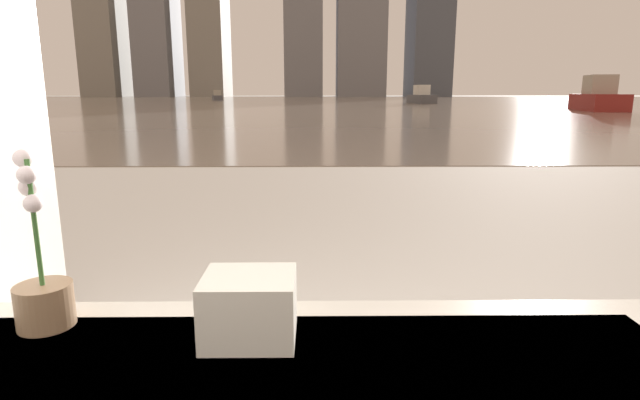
# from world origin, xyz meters

# --- Properties ---
(potted_orchid) EXTENTS (0.14, 0.14, 0.46)m
(potted_orchid) POSITION_xyz_m (-0.69, 0.81, 0.61)
(potted_orchid) COLOR #8C6B4C
(potted_orchid) RESTS_ON bathtub
(towel_stack) EXTENTS (0.22, 0.19, 0.16)m
(towel_stack) POSITION_xyz_m (-0.16, 0.74, 0.58)
(towel_stack) COLOR silver
(towel_stack) RESTS_ON bathtub
(harbor_water) EXTENTS (180.00, 110.00, 0.01)m
(harbor_water) POSITION_xyz_m (0.00, 62.00, 0.01)
(harbor_water) COLOR gray
(harbor_water) RESTS_ON ground_plane
(harbor_boat_0) EXTENTS (2.02, 4.73, 1.72)m
(harbor_boat_0) POSITION_xyz_m (10.18, 47.85, 0.62)
(harbor_boat_0) COLOR #4C4C51
(harbor_boat_0) RESTS_ON harbor_water
(harbor_boat_2) EXTENTS (2.04, 3.68, 1.31)m
(harbor_boat_2) POSITION_xyz_m (-12.95, 67.60, 0.47)
(harbor_boat_2) COLOR #4C4C51
(harbor_boat_2) RESTS_ON harbor_water
(harbor_boat_3) EXTENTS (3.05, 5.73, 2.04)m
(harbor_boat_3) POSITION_xyz_m (16.69, 29.32, 0.73)
(harbor_boat_3) COLOR maroon
(harbor_boat_3) RESTS_ON harbor_water
(skyline_tower_1) EXTENTS (7.86, 13.63, 22.85)m
(skyline_tower_1) POSITION_xyz_m (-35.54, 118.00, 11.42)
(skyline_tower_1) COLOR slate
(skyline_tower_1) RESTS_ON ground_plane
(skyline_tower_5) EXTENTS (8.53, 13.57, 38.16)m
(skyline_tower_5) POSITION_xyz_m (26.05, 118.00, 19.08)
(skyline_tower_5) COLOR #4C515B
(skyline_tower_5) RESTS_ON ground_plane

